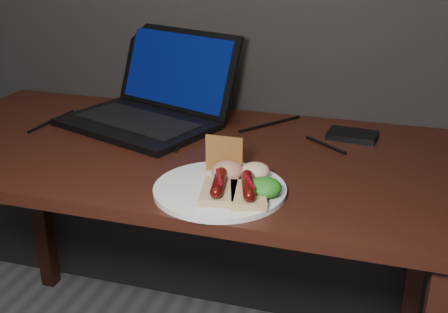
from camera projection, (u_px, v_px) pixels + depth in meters
name	position (u px, v px, depth m)	size (l,w,h in m)	color
desk	(174.00, 178.00, 1.47)	(1.40, 0.70, 0.75)	#38170E
laptop	(151.00, 104.00, 1.60)	(0.51, 0.48, 0.25)	black
hard_drive	(352.00, 135.00, 1.49)	(0.13, 0.08, 0.02)	black
desk_cables	(198.00, 130.00, 1.54)	(0.85, 0.37, 0.01)	black
plate	(220.00, 189.00, 1.19)	(0.28, 0.28, 0.01)	silver
bread_sausage_center	(219.00, 188.00, 1.15)	(0.09, 0.13, 0.04)	tan
bread_sausage_right	(248.00, 191.00, 1.13)	(0.10, 0.13, 0.04)	tan
crispbread	(224.00, 154.00, 1.24)	(0.09, 0.01, 0.09)	#AD6E2F
salad_greens	(265.00, 187.00, 1.14)	(0.07, 0.07, 0.04)	#1B6313
salsa_mound	(227.00, 171.00, 1.22)	(0.07, 0.07, 0.04)	#9E0F10
coleslaw_mound	(255.00, 171.00, 1.22)	(0.06, 0.06, 0.04)	beige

